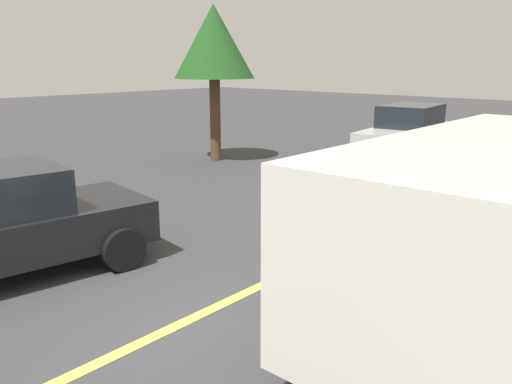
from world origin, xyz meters
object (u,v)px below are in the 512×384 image
object	(u,v)px
car_black_crossing	(3,223)
tree_left_verge	(214,43)
car_silver_approaching	(408,132)
white_van	(488,226)

from	to	relation	value
car_black_crossing	tree_left_verge	bearing A→B (deg)	27.32
car_black_crossing	tree_left_verge	distance (m)	9.59
car_silver_approaching	tree_left_verge	bearing A→B (deg)	134.37
car_silver_approaching	car_black_crossing	size ratio (longest dim) A/B	1.17
car_black_crossing	tree_left_verge	size ratio (longest dim) A/B	0.88
white_van	tree_left_verge	size ratio (longest dim) A/B	1.14
car_silver_approaching	white_van	bearing A→B (deg)	-149.95
car_silver_approaching	car_black_crossing	xyz separation A→B (m)	(-12.35, 0.05, -0.04)
car_silver_approaching	tree_left_verge	xyz separation A→B (m)	(-4.18, 4.27, 2.65)
white_van	tree_left_verge	world-z (taller)	tree_left_verge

